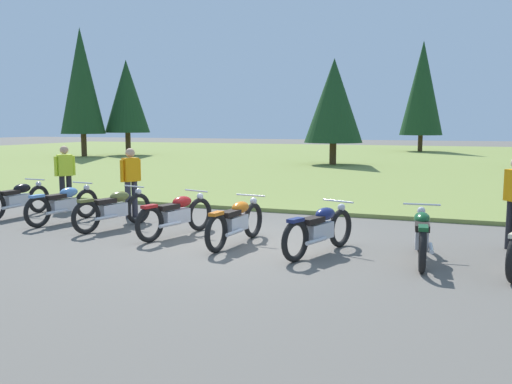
% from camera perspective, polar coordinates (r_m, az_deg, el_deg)
% --- Properties ---
extents(ground_plane, '(140.00, 140.00, 0.00)m').
position_cam_1_polar(ground_plane, '(10.22, -1.18, -5.41)').
color(ground_plane, '#605B54').
extents(grass_moorland, '(80.00, 44.00, 0.10)m').
position_cam_1_polar(grass_moorland, '(35.06, 14.45, 3.39)').
color(grass_moorland, olive).
rests_on(grass_moorland, ground).
extents(forest_treeline, '(41.74, 29.28, 8.74)m').
position_cam_1_polar(forest_treeline, '(39.08, 20.45, 9.68)').
color(forest_treeline, '#47331E').
rests_on(forest_treeline, ground).
extents(motorcycle_black, '(0.62, 2.10, 0.88)m').
position_cam_1_polar(motorcycle_black, '(14.21, -24.01, -0.68)').
color(motorcycle_black, black).
rests_on(motorcycle_black, ground).
extents(motorcycle_sky_blue, '(0.62, 2.09, 0.88)m').
position_cam_1_polar(motorcycle_sky_blue, '(13.00, -19.75, -1.16)').
color(motorcycle_sky_blue, black).
rests_on(motorcycle_sky_blue, ground).
extents(motorcycle_olive, '(0.78, 2.05, 0.88)m').
position_cam_1_polar(motorcycle_olive, '(11.92, -14.86, -1.70)').
color(motorcycle_olive, black).
rests_on(motorcycle_olive, ground).
extents(motorcycle_red, '(0.80, 2.05, 0.88)m').
position_cam_1_polar(motorcycle_red, '(10.86, -8.45, -2.39)').
color(motorcycle_red, black).
rests_on(motorcycle_red, ground).
extents(motorcycle_orange, '(0.62, 2.10, 0.88)m').
position_cam_1_polar(motorcycle_orange, '(9.99, -2.11, -3.14)').
color(motorcycle_orange, black).
rests_on(motorcycle_orange, ground).
extents(motorcycle_navy, '(0.90, 2.01, 0.88)m').
position_cam_1_polar(motorcycle_navy, '(9.34, 6.79, -3.92)').
color(motorcycle_navy, black).
rests_on(motorcycle_navy, ground).
extents(motorcycle_british_green, '(0.62, 2.10, 0.88)m').
position_cam_1_polar(motorcycle_british_green, '(9.18, 17.19, -4.39)').
color(motorcycle_british_green, black).
rests_on(motorcycle_british_green, ground).
extents(rider_with_back_turned, '(0.35, 0.51, 1.67)m').
position_cam_1_polar(rider_with_back_turned, '(13.15, -13.15, 1.41)').
color(rider_with_back_turned, '#2D2D38').
rests_on(rider_with_back_turned, ground).
extents(rider_in_hivis_vest, '(0.38, 0.47, 1.67)m').
position_cam_1_polar(rider_in_hivis_vest, '(15.09, -19.61, 1.90)').
color(rider_in_hivis_vest, black).
rests_on(rider_in_hivis_vest, ground).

